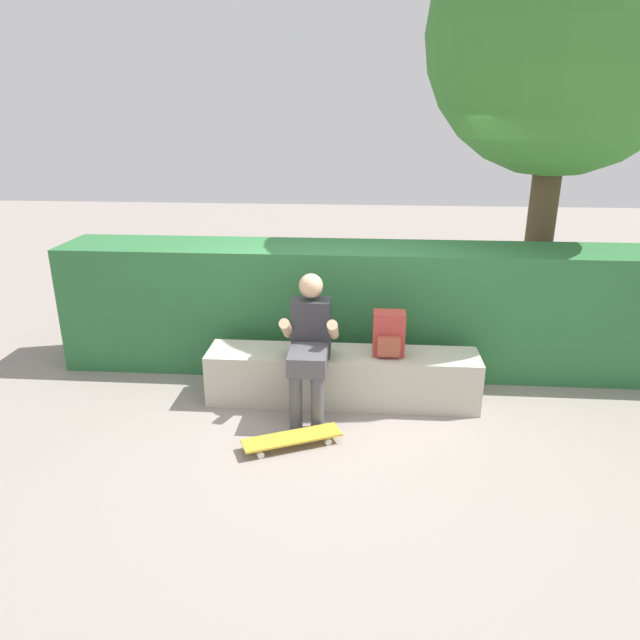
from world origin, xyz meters
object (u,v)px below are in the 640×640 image
at_px(bench_main, 342,377).
at_px(skateboard_near_person, 292,438).
at_px(person_skater, 310,341).
at_px(backpack_on_bench, 389,334).

distance_m(bench_main, skateboard_near_person, 0.91).
height_order(bench_main, person_skater, person_skater).
relative_size(person_skater, backpack_on_bench, 3.07).
height_order(person_skater, backpack_on_bench, person_skater).
height_order(skateboard_near_person, backpack_on_bench, backpack_on_bench).
distance_m(bench_main, backpack_on_bench, 0.60).
height_order(person_skater, skateboard_near_person, person_skater).
distance_m(bench_main, person_skater, 0.56).
bearing_deg(skateboard_near_person, backpack_on_bench, 46.35).
bearing_deg(bench_main, person_skater, -141.69).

